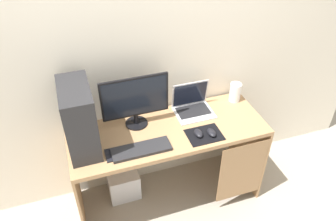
{
  "coord_description": "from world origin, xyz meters",
  "views": [
    {
      "loc": [
        -0.62,
        -1.83,
        2.43
      ],
      "look_at": [
        0.0,
        0.0,
        0.96
      ],
      "focal_mm": 35.83,
      "sensor_mm": 36.0,
      "label": 1
    }
  ],
  "objects_px": {
    "monitor": "(135,100)",
    "laptop": "(193,106)",
    "keyboard": "(141,149)",
    "subwoofer": "(123,182)",
    "pc_tower": "(79,119)",
    "cell_phone": "(111,155)",
    "speaker": "(235,92)",
    "mouse_left": "(198,133)",
    "mouse_right": "(212,133)"
  },
  "relations": [
    {
      "from": "monitor",
      "to": "laptop",
      "type": "relative_size",
      "value": 1.67
    },
    {
      "from": "monitor",
      "to": "subwoofer",
      "type": "height_order",
      "value": "monitor"
    },
    {
      "from": "monitor",
      "to": "subwoofer",
      "type": "relative_size",
      "value": 1.92
    },
    {
      "from": "keyboard",
      "to": "monitor",
      "type": "bearing_deg",
      "value": 81.72
    },
    {
      "from": "pc_tower",
      "to": "laptop",
      "type": "height_order",
      "value": "pc_tower"
    },
    {
      "from": "mouse_right",
      "to": "mouse_left",
      "type": "bearing_deg",
      "value": 165.26
    },
    {
      "from": "speaker",
      "to": "cell_phone",
      "type": "distance_m",
      "value": 1.17
    },
    {
      "from": "laptop",
      "to": "keyboard",
      "type": "distance_m",
      "value": 0.6
    },
    {
      "from": "keyboard",
      "to": "cell_phone",
      "type": "distance_m",
      "value": 0.22
    },
    {
      "from": "keyboard",
      "to": "subwoofer",
      "type": "relative_size",
      "value": 1.6
    },
    {
      "from": "speaker",
      "to": "keyboard",
      "type": "xyz_separation_m",
      "value": [
        -0.9,
        -0.34,
        -0.07
      ]
    },
    {
      "from": "pc_tower",
      "to": "mouse_left",
      "type": "distance_m",
      "value": 0.86
    },
    {
      "from": "monitor",
      "to": "speaker",
      "type": "distance_m",
      "value": 0.88
    },
    {
      "from": "cell_phone",
      "to": "subwoofer",
      "type": "distance_m",
      "value": 0.72
    },
    {
      "from": "pc_tower",
      "to": "cell_phone",
      "type": "xyz_separation_m",
      "value": [
        0.16,
        -0.16,
        -0.24
      ]
    },
    {
      "from": "speaker",
      "to": "mouse_right",
      "type": "distance_m",
      "value": 0.51
    },
    {
      "from": "keyboard",
      "to": "cell_phone",
      "type": "xyz_separation_m",
      "value": [
        -0.21,
        0.02,
        -0.01
      ]
    },
    {
      "from": "laptop",
      "to": "speaker",
      "type": "xyz_separation_m",
      "value": [
        0.39,
        0.02,
        0.03
      ]
    },
    {
      "from": "mouse_right",
      "to": "subwoofer",
      "type": "distance_m",
      "value": 0.99
    },
    {
      "from": "pc_tower",
      "to": "mouse_right",
      "type": "relative_size",
      "value": 5.14
    },
    {
      "from": "pc_tower",
      "to": "keyboard",
      "type": "distance_m",
      "value": 0.47
    },
    {
      "from": "pc_tower",
      "to": "speaker",
      "type": "xyz_separation_m",
      "value": [
        1.27,
        0.16,
        -0.17
      ]
    },
    {
      "from": "monitor",
      "to": "mouse_right",
      "type": "relative_size",
      "value": 5.25
    },
    {
      "from": "mouse_left",
      "to": "mouse_right",
      "type": "height_order",
      "value": "same"
    },
    {
      "from": "speaker",
      "to": "cell_phone",
      "type": "xyz_separation_m",
      "value": [
        -1.12,
        -0.32,
        -0.08
      ]
    },
    {
      "from": "mouse_right",
      "to": "cell_phone",
      "type": "height_order",
      "value": "mouse_right"
    },
    {
      "from": "laptop",
      "to": "cell_phone",
      "type": "xyz_separation_m",
      "value": [
        -0.73,
        -0.3,
        -0.04
      ]
    },
    {
      "from": "subwoofer",
      "to": "cell_phone",
      "type": "bearing_deg",
      "value": -108.64
    },
    {
      "from": "pc_tower",
      "to": "mouse_left",
      "type": "xyz_separation_m",
      "value": [
        0.81,
        -0.16,
        -0.22
      ]
    },
    {
      "from": "speaker",
      "to": "keyboard",
      "type": "bearing_deg",
      "value": -159.46
    },
    {
      "from": "monitor",
      "to": "mouse_right",
      "type": "bearing_deg",
      "value": -30.79
    },
    {
      "from": "monitor",
      "to": "cell_phone",
      "type": "relative_size",
      "value": 3.88
    },
    {
      "from": "pc_tower",
      "to": "monitor",
      "type": "relative_size",
      "value": 0.98
    },
    {
      "from": "keyboard",
      "to": "subwoofer",
      "type": "height_order",
      "value": "keyboard"
    },
    {
      "from": "mouse_left",
      "to": "cell_phone",
      "type": "relative_size",
      "value": 0.74
    },
    {
      "from": "mouse_right",
      "to": "monitor",
      "type": "bearing_deg",
      "value": 149.21
    },
    {
      "from": "mouse_left",
      "to": "cell_phone",
      "type": "distance_m",
      "value": 0.66
    },
    {
      "from": "cell_phone",
      "to": "speaker",
      "type": "bearing_deg",
      "value": 15.91
    },
    {
      "from": "monitor",
      "to": "pc_tower",
      "type": "bearing_deg",
      "value": -165.18
    },
    {
      "from": "pc_tower",
      "to": "mouse_left",
      "type": "height_order",
      "value": "pc_tower"
    },
    {
      "from": "monitor",
      "to": "subwoofer",
      "type": "xyz_separation_m",
      "value": [
        -0.16,
        0.03,
        -0.87
      ]
    },
    {
      "from": "subwoofer",
      "to": "mouse_left",
      "type": "bearing_deg",
      "value": -28.43
    },
    {
      "from": "monitor",
      "to": "cell_phone",
      "type": "height_order",
      "value": "monitor"
    },
    {
      "from": "keyboard",
      "to": "mouse_left",
      "type": "height_order",
      "value": "mouse_left"
    },
    {
      "from": "pc_tower",
      "to": "keyboard",
      "type": "xyz_separation_m",
      "value": [
        0.37,
        -0.18,
        -0.23
      ]
    },
    {
      "from": "cell_phone",
      "to": "laptop",
      "type": "bearing_deg",
      "value": 22.09
    },
    {
      "from": "pc_tower",
      "to": "keyboard",
      "type": "bearing_deg",
      "value": -26.01
    },
    {
      "from": "keyboard",
      "to": "speaker",
      "type": "bearing_deg",
      "value": 20.54
    },
    {
      "from": "mouse_left",
      "to": "cell_phone",
      "type": "xyz_separation_m",
      "value": [
        -0.66,
        -0.0,
        -0.02
      ]
    },
    {
      "from": "keyboard",
      "to": "cell_phone",
      "type": "height_order",
      "value": "keyboard"
    }
  ]
}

